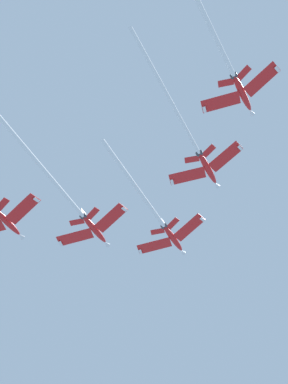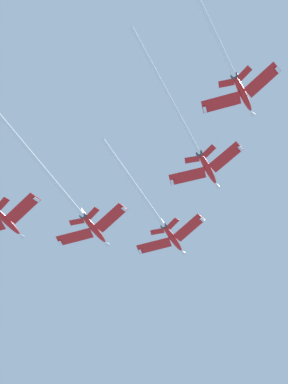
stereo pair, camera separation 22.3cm
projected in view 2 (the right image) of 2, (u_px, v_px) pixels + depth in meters
name	position (u px, v px, depth m)	size (l,w,h in m)	color
jet_lead	(157.00, 216.00, 180.59)	(30.60, 34.30, 23.85)	red
jet_left_wing	(70.00, 200.00, 170.51)	(34.24, 38.96, 26.95)	red
jet_right_wing	(193.00, 142.00, 167.32)	(33.95, 37.26, 26.41)	red
jet_right_outer	(224.00, 55.00, 153.14)	(32.47, 36.75, 26.92)	red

